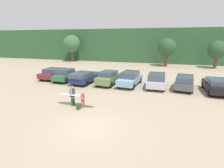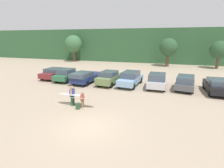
% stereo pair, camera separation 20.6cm
% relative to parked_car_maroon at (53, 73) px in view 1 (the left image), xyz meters
% --- Properties ---
extents(ground_plane, '(120.00, 120.00, 0.00)m').
position_rel_parked_car_maroon_xyz_m(ground_plane, '(9.99, -10.79, -0.75)').
color(ground_plane, tan).
extents(hillside_ridge, '(108.00, 12.00, 7.26)m').
position_rel_parked_car_maroon_xyz_m(hillside_ridge, '(9.99, 24.86, 2.88)').
color(hillside_ridge, '#2D5633').
rests_on(hillside_ridge, ground_plane).
extents(tree_ridge_back, '(3.86, 3.86, 5.93)m').
position_rel_parked_car_maroon_xyz_m(tree_ridge_back, '(-6.36, 16.70, 3.21)').
color(tree_ridge_back, brown).
rests_on(tree_ridge_back, ground_plane).
extents(tree_center, '(3.32, 3.32, 5.26)m').
position_rel_parked_car_maroon_xyz_m(tree_center, '(14.19, 15.30, 2.80)').
color(tree_center, brown).
rests_on(tree_center, ground_plane).
extents(tree_far_left, '(3.09, 3.09, 4.83)m').
position_rel_parked_car_maroon_xyz_m(tree_far_left, '(22.57, 15.25, 2.50)').
color(tree_far_left, brown).
rests_on(tree_far_left, ground_plane).
extents(parked_car_maroon, '(2.01, 4.14, 1.39)m').
position_rel_parked_car_maroon_xyz_m(parked_car_maroon, '(0.00, 0.00, 0.00)').
color(parked_car_maroon, maroon).
rests_on(parked_car_maroon, ground_plane).
extents(parked_car_forest_green, '(1.88, 4.03, 1.55)m').
position_rel_parked_car_maroon_xyz_m(parked_car_forest_green, '(2.35, -0.66, 0.05)').
color(parked_car_forest_green, '#2D6642').
rests_on(parked_car_forest_green, ground_plane).
extents(parked_car_navy, '(2.32, 4.97, 1.42)m').
position_rel_parked_car_maroon_xyz_m(parked_car_navy, '(5.06, -0.98, 0.02)').
color(parked_car_navy, navy).
rests_on(parked_car_navy, ground_plane).
extents(parked_car_olive_green, '(2.15, 4.39, 1.59)m').
position_rel_parked_car_maroon_xyz_m(parked_car_olive_green, '(7.99, -0.76, 0.08)').
color(parked_car_olive_green, '#6B7F4C').
rests_on(parked_car_olive_green, ground_plane).
extents(parked_car_sky_blue, '(2.21, 4.82, 1.61)m').
position_rel_parked_car_maroon_xyz_m(parked_car_sky_blue, '(10.41, -0.51, 0.09)').
color(parked_car_sky_blue, '#84ADD1').
rests_on(parked_car_sky_blue, ground_plane).
extents(parked_car_silver, '(1.89, 4.48, 1.59)m').
position_rel_parked_car_maroon_xyz_m(parked_car_silver, '(13.31, -0.50, 0.07)').
color(parked_car_silver, silver).
rests_on(parked_car_silver, ground_plane).
extents(parked_car_dark_gray, '(2.32, 4.78, 1.48)m').
position_rel_parked_car_maroon_xyz_m(parked_car_dark_gray, '(16.16, -0.28, 0.04)').
color(parked_car_dark_gray, '#4C4F54').
rests_on(parked_car_dark_gray, ground_plane).
extents(parked_car_black, '(1.98, 4.28, 1.43)m').
position_rel_parked_car_maroon_xyz_m(parked_car_black, '(19.02, -0.89, 0.02)').
color(parked_car_black, black).
rests_on(parked_car_black, ground_plane).
extents(person_adult, '(0.33, 0.67, 1.59)m').
position_rel_parked_car_maroon_xyz_m(person_adult, '(7.25, -7.89, 0.15)').
color(person_adult, '#26593F').
rests_on(person_adult, ground_plane).
extents(person_child, '(0.25, 0.51, 1.21)m').
position_rel_parked_car_maroon_xyz_m(person_child, '(8.21, -8.07, -0.06)').
color(person_child, '#8C6B4C').
rests_on(person_child, ground_plane).
extents(surfboard_white, '(2.34, 0.72, 0.14)m').
position_rel_parked_car_maroon_xyz_m(surfboard_white, '(7.23, -7.94, 0.17)').
color(surfboard_white, white).
extents(surfboard_cream, '(2.24, 0.65, 0.30)m').
position_rel_parked_car_maroon_xyz_m(surfboard_cream, '(8.17, -8.04, -0.06)').
color(surfboard_cream, beige).
extents(backpack_dropped, '(0.24, 0.34, 0.45)m').
position_rel_parked_car_maroon_xyz_m(backpack_dropped, '(8.03, -8.46, -0.52)').
color(backpack_dropped, '#2D4C33').
rests_on(backpack_dropped, ground_plane).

